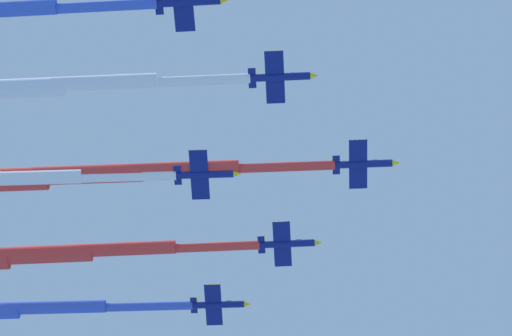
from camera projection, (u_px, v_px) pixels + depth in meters
jet_lead at (85, 175)px, 187.18m from camera, size 27.15×65.93×3.90m
jet_port_inner at (43, 255)px, 196.28m from camera, size 26.14×61.23×3.88m
jet_starboard_inner at (10, 89)px, 180.10m from camera, size 26.09×62.15×3.87m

